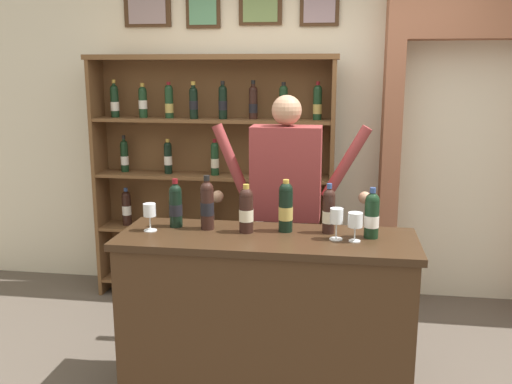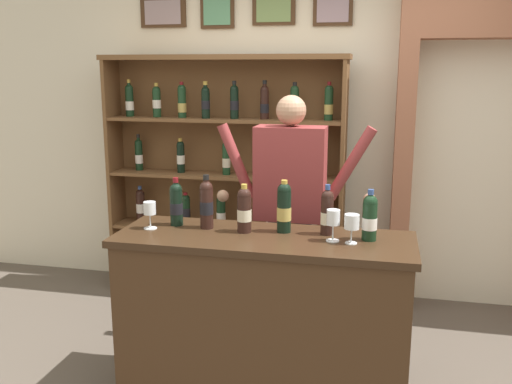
{
  "view_description": "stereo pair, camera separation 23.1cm",
  "coord_description": "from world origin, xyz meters",
  "px_view_note": "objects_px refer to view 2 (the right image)",
  "views": [
    {
      "loc": [
        0.27,
        -2.96,
        1.88
      ],
      "look_at": [
        -0.21,
        0.21,
        1.17
      ],
      "focal_mm": 39.55,
      "sensor_mm": 36.0,
      "label": 1
    },
    {
      "loc": [
        0.5,
        -2.91,
        1.88
      ],
      "look_at": [
        -0.21,
        0.21,
        1.17
      ],
      "focal_mm": 39.55,
      "sensor_mm": 36.0,
      "label": 2
    }
  ],
  "objects_px": {
    "wine_shelf": "(225,171)",
    "tasting_bottle_bianco": "(206,203)",
    "tasting_bottle_grappa": "(284,207)",
    "wine_glass_center": "(333,219)",
    "wine_glass_right": "(150,210)",
    "shopkeeper": "(290,195)",
    "tasting_bottle_brunello": "(244,209)",
    "wine_glass_left": "(352,223)",
    "tasting_bottle_riserva": "(176,203)",
    "tasting_bottle_super_tuscan": "(370,217)",
    "tasting_bottle_rosso": "(327,212)",
    "tasting_counter": "(263,318)"
  },
  "relations": [
    {
      "from": "tasting_bottle_bianco",
      "to": "wine_glass_right",
      "type": "distance_m",
      "value": 0.33
    },
    {
      "from": "tasting_bottle_brunello",
      "to": "tasting_bottle_super_tuscan",
      "type": "xyz_separation_m",
      "value": [
        0.69,
        0.0,
        -0.0
      ]
    },
    {
      "from": "wine_glass_left",
      "to": "wine_glass_center",
      "type": "distance_m",
      "value": 0.1
    },
    {
      "from": "tasting_bottle_bianco",
      "to": "wine_glass_right",
      "type": "xyz_separation_m",
      "value": [
        -0.31,
        -0.08,
        -0.04
      ]
    },
    {
      "from": "tasting_bottle_bianco",
      "to": "tasting_bottle_brunello",
      "type": "distance_m",
      "value": 0.23
    },
    {
      "from": "wine_glass_right",
      "to": "tasting_bottle_rosso",
      "type": "bearing_deg",
      "value": 6.12
    },
    {
      "from": "tasting_bottle_super_tuscan",
      "to": "wine_glass_center",
      "type": "xyz_separation_m",
      "value": [
        -0.19,
        -0.06,
        -0.0
      ]
    },
    {
      "from": "wine_glass_right",
      "to": "wine_glass_center",
      "type": "distance_m",
      "value": 1.05
    },
    {
      "from": "tasting_counter",
      "to": "tasting_bottle_rosso",
      "type": "relative_size",
      "value": 5.83
    },
    {
      "from": "tasting_bottle_bianco",
      "to": "wine_glass_left",
      "type": "distance_m",
      "value": 0.84
    },
    {
      "from": "tasting_bottle_super_tuscan",
      "to": "wine_glass_left",
      "type": "bearing_deg",
      "value": -137.0
    },
    {
      "from": "tasting_counter",
      "to": "wine_glass_right",
      "type": "bearing_deg",
      "value": 179.72
    },
    {
      "from": "wine_glass_left",
      "to": "tasting_bottle_rosso",
      "type": "bearing_deg",
      "value": 135.99
    },
    {
      "from": "tasting_bottle_grappa",
      "to": "tasting_bottle_brunello",
      "type": "bearing_deg",
      "value": -166.49
    },
    {
      "from": "tasting_counter",
      "to": "tasting_bottle_rosso",
      "type": "bearing_deg",
      "value": 18.26
    },
    {
      "from": "tasting_bottle_brunello",
      "to": "shopkeeper",
      "type": "bearing_deg",
      "value": 73.77
    },
    {
      "from": "wine_glass_right",
      "to": "tasting_bottle_bianco",
      "type": "bearing_deg",
      "value": 14.98
    },
    {
      "from": "wine_glass_right",
      "to": "wine_glass_center",
      "type": "relative_size",
      "value": 0.92
    },
    {
      "from": "tasting_bottle_riserva",
      "to": "wine_glass_left",
      "type": "relative_size",
      "value": 1.8
    },
    {
      "from": "wine_glass_center",
      "to": "tasting_bottle_bianco",
      "type": "bearing_deg",
      "value": 172.64
    },
    {
      "from": "tasting_bottle_rosso",
      "to": "tasting_counter",
      "type": "bearing_deg",
      "value": -161.74
    },
    {
      "from": "wine_shelf",
      "to": "tasting_bottle_riserva",
      "type": "relative_size",
      "value": 6.98
    },
    {
      "from": "tasting_bottle_rosso",
      "to": "tasting_bottle_super_tuscan",
      "type": "relative_size",
      "value": 1.02
    },
    {
      "from": "tasting_bottle_bianco",
      "to": "wine_glass_right",
      "type": "height_order",
      "value": "tasting_bottle_bianco"
    },
    {
      "from": "shopkeeper",
      "to": "tasting_bottle_brunello",
      "type": "relative_size",
      "value": 6.22
    },
    {
      "from": "tasting_bottle_brunello",
      "to": "wine_glass_right",
      "type": "distance_m",
      "value": 0.55
    },
    {
      "from": "wine_shelf",
      "to": "wine_glass_right",
      "type": "relative_size",
      "value": 12.48
    },
    {
      "from": "wine_glass_center",
      "to": "tasting_bottle_grappa",
      "type": "bearing_deg",
      "value": 158.08
    },
    {
      "from": "tasting_bottle_super_tuscan",
      "to": "wine_glass_right",
      "type": "distance_m",
      "value": 1.24
    },
    {
      "from": "wine_shelf",
      "to": "wine_glass_left",
      "type": "bearing_deg",
      "value": -53.16
    },
    {
      "from": "tasting_bottle_bianco",
      "to": "wine_glass_center",
      "type": "height_order",
      "value": "tasting_bottle_bianco"
    },
    {
      "from": "tasting_bottle_rosso",
      "to": "tasting_bottle_riserva",
      "type": "bearing_deg",
      "value": -179.83
    },
    {
      "from": "shopkeeper",
      "to": "tasting_bottle_bianco",
      "type": "relative_size",
      "value": 5.48
    },
    {
      "from": "tasting_bottle_brunello",
      "to": "wine_glass_left",
      "type": "xyz_separation_m",
      "value": [
        0.6,
        -0.08,
        -0.02
      ]
    },
    {
      "from": "tasting_bottle_riserva",
      "to": "tasting_bottle_super_tuscan",
      "type": "xyz_separation_m",
      "value": [
        1.11,
        -0.05,
        -0.0
      ]
    },
    {
      "from": "tasting_bottle_grappa",
      "to": "tasting_bottle_rosso",
      "type": "bearing_deg",
      "value": 0.87
    },
    {
      "from": "tasting_bottle_grappa",
      "to": "wine_glass_center",
      "type": "height_order",
      "value": "tasting_bottle_grappa"
    },
    {
      "from": "tasting_bottle_grappa",
      "to": "wine_glass_left",
      "type": "distance_m",
      "value": 0.41
    },
    {
      "from": "tasting_bottle_riserva",
      "to": "wine_glass_left",
      "type": "distance_m",
      "value": 1.03
    },
    {
      "from": "tasting_bottle_bianco",
      "to": "tasting_bottle_grappa",
      "type": "height_order",
      "value": "tasting_bottle_bianco"
    },
    {
      "from": "wine_glass_left",
      "to": "wine_glass_center",
      "type": "bearing_deg",
      "value": 168.41
    },
    {
      "from": "tasting_counter",
      "to": "tasting_bottle_grappa",
      "type": "xyz_separation_m",
      "value": [
        0.1,
        0.11,
        0.63
      ]
    },
    {
      "from": "tasting_bottle_grappa",
      "to": "tasting_bottle_super_tuscan",
      "type": "distance_m",
      "value": 0.48
    },
    {
      "from": "wine_glass_left",
      "to": "wine_glass_center",
      "type": "xyz_separation_m",
      "value": [
        -0.1,
        0.02,
        0.01
      ]
    },
    {
      "from": "wine_shelf",
      "to": "tasting_bottle_brunello",
      "type": "distance_m",
      "value": 1.49
    },
    {
      "from": "wine_shelf",
      "to": "tasting_bottle_bianco",
      "type": "xyz_separation_m",
      "value": [
        0.28,
        -1.36,
        0.07
      ]
    },
    {
      "from": "tasting_counter",
      "to": "tasting_bottle_super_tuscan",
      "type": "relative_size",
      "value": 5.92
    },
    {
      "from": "tasting_bottle_grappa",
      "to": "wine_glass_right",
      "type": "bearing_deg",
      "value": -172.24
    },
    {
      "from": "tasting_bottle_riserva",
      "to": "tasting_bottle_super_tuscan",
      "type": "distance_m",
      "value": 1.11
    },
    {
      "from": "shopkeeper",
      "to": "tasting_bottle_riserva",
      "type": "distance_m",
      "value": 0.79
    }
  ]
}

